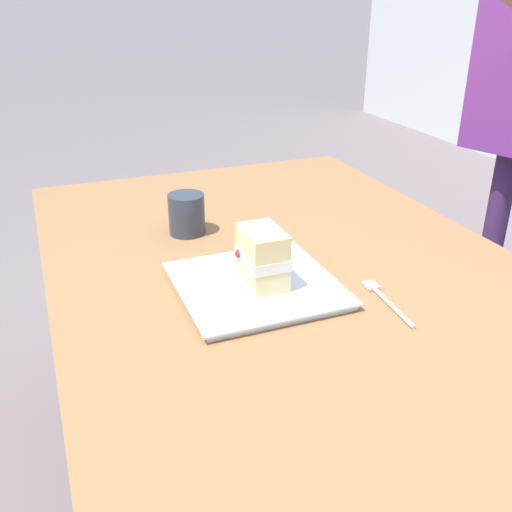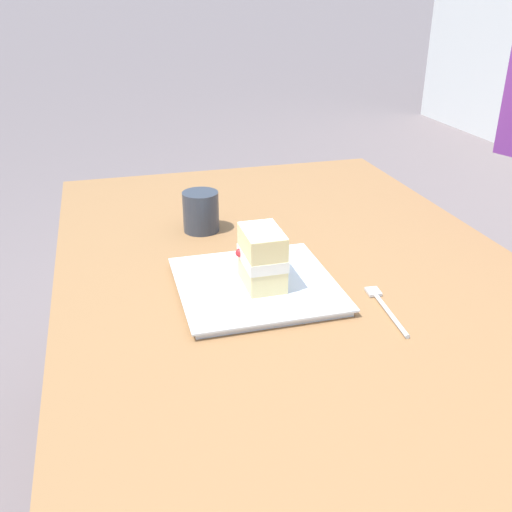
{
  "view_description": "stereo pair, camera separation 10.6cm",
  "coord_description": "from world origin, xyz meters",
  "px_view_note": "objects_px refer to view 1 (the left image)",
  "views": [
    {
      "loc": [
        0.86,
        -0.45,
        1.22
      ],
      "look_at": [
        -0.03,
        -0.1,
        0.76
      ],
      "focal_mm": 40.42,
      "sensor_mm": 36.0,
      "label": 1
    },
    {
      "loc": [
        0.9,
        -0.35,
        1.22
      ],
      "look_at": [
        -0.03,
        -0.1,
        0.76
      ],
      "focal_mm": 40.42,
      "sensor_mm": 36.0,
      "label": 2
    }
  ],
  "objects_px": {
    "dessert_plate": "(256,286)",
    "cake_slice": "(262,257)",
    "patio_table": "(310,322)",
    "dessert_fork": "(386,300)",
    "coffee_cup": "(187,213)"
  },
  "relations": [
    {
      "from": "patio_table",
      "to": "dessert_fork",
      "type": "height_order",
      "value": "dessert_fork"
    },
    {
      "from": "cake_slice",
      "to": "dessert_fork",
      "type": "bearing_deg",
      "value": 58.05
    },
    {
      "from": "dessert_plate",
      "to": "cake_slice",
      "type": "relative_size",
      "value": 2.69
    },
    {
      "from": "patio_table",
      "to": "cake_slice",
      "type": "distance_m",
      "value": 0.18
    },
    {
      "from": "dessert_plate",
      "to": "coffee_cup",
      "type": "xyz_separation_m",
      "value": [
        -0.31,
        -0.05,
        0.04
      ]
    },
    {
      "from": "cake_slice",
      "to": "dessert_fork",
      "type": "distance_m",
      "value": 0.24
    },
    {
      "from": "cake_slice",
      "to": "dessert_fork",
      "type": "relative_size",
      "value": 0.64
    },
    {
      "from": "patio_table",
      "to": "dessert_fork",
      "type": "xyz_separation_m",
      "value": [
        0.1,
        0.1,
        0.08
      ]
    },
    {
      "from": "cake_slice",
      "to": "coffee_cup",
      "type": "height_order",
      "value": "cake_slice"
    },
    {
      "from": "patio_table",
      "to": "cake_slice",
      "type": "height_order",
      "value": "cake_slice"
    },
    {
      "from": "dessert_fork",
      "to": "coffee_cup",
      "type": "distance_m",
      "value": 0.51
    },
    {
      "from": "patio_table",
      "to": "dessert_fork",
      "type": "relative_size",
      "value": 9.53
    },
    {
      "from": "dessert_fork",
      "to": "cake_slice",
      "type": "bearing_deg",
      "value": -121.95
    },
    {
      "from": "cake_slice",
      "to": "dessert_fork",
      "type": "xyz_separation_m",
      "value": [
        0.12,
        0.19,
        -0.07
      ]
    },
    {
      "from": "patio_table",
      "to": "dessert_plate",
      "type": "xyz_separation_m",
      "value": [
        -0.03,
        -0.1,
        0.09
      ]
    }
  ]
}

